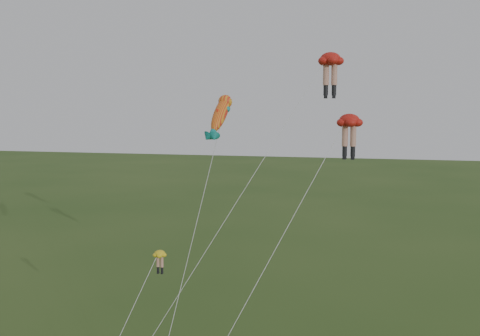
# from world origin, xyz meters

# --- Properties ---
(legs_kite_red_high) EXTENTS (11.11, 10.97, 18.83)m
(legs_kite_red_high) POSITION_xyz_m (7.23, 9.70, 17.99)
(legs_kite_red_high) COLOR red
(legs_kite_red_high) RESTS_ON ground
(legs_kite_red_mid) EXTENTS (8.20, 9.40, 14.92)m
(legs_kite_red_mid) POSITION_xyz_m (8.65, 7.24, 14.14)
(legs_kite_red_mid) COLOR red
(legs_kite_red_mid) RESTS_ON ground
(legs_kite_yellow) EXTENTS (3.04, 4.14, 7.45)m
(legs_kite_yellow) POSITION_xyz_m (-1.26, 1.09, 6.59)
(legs_kite_yellow) COLOR yellow
(legs_kite_yellow) RESTS_ON ground
(fish_kite) EXTENTS (1.96, 10.18, 16.33)m
(fish_kite) POSITION_xyz_m (1.15, 5.76, 14.84)
(fish_kite) COLOR orange
(fish_kite) RESTS_ON ground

